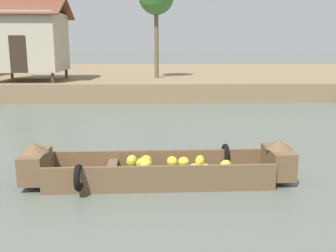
# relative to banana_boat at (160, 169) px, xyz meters

# --- Properties ---
(ground_plane) EXTENTS (300.00, 300.00, 0.00)m
(ground_plane) POSITION_rel_banana_boat_xyz_m (-1.03, 4.44, -0.30)
(ground_plane) COLOR #596056
(riverbank_strip) EXTENTS (160.00, 20.00, 0.95)m
(riverbank_strip) POSITION_rel_banana_boat_xyz_m (-1.03, 21.01, 0.18)
(riverbank_strip) COLOR #7F6B4C
(riverbank_strip) RESTS_ON ground
(banana_boat) EXTENTS (5.62, 1.96, 0.89)m
(banana_boat) POSITION_rel_banana_boat_xyz_m (0.00, 0.00, 0.00)
(banana_boat) COLOR brown
(banana_boat) RESTS_ON ground
(stilt_house_mid_right) EXTENTS (4.20, 3.88, 4.38)m
(stilt_house_mid_right) POSITION_rel_banana_boat_xyz_m (-6.78, 13.24, 2.74)
(stilt_house_mid_right) COLOR #4C3826
(stilt_house_mid_right) RESTS_ON riverbank_strip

